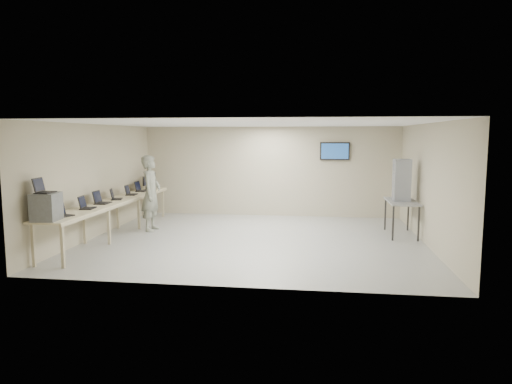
# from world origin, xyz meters

# --- Properties ---
(room) EXTENTS (8.01, 7.01, 2.81)m
(room) POSITION_xyz_m (0.03, 0.06, 1.41)
(room) COLOR #ACACAC
(room) RESTS_ON ground
(workbench) EXTENTS (0.76, 6.00, 0.90)m
(workbench) POSITION_xyz_m (-3.59, 0.00, 0.83)
(workbench) COLOR beige
(workbench) RESTS_ON ground
(equipment_box) EXTENTS (0.51, 0.56, 0.53)m
(equipment_box) POSITION_xyz_m (-3.65, -2.75, 1.16)
(equipment_box) COLOR slate
(equipment_box) RESTS_ON workbench
(laptop_on_box) EXTENTS (0.32, 0.39, 0.29)m
(laptop_on_box) POSITION_xyz_m (-3.71, -2.75, 1.50)
(laptop_on_box) COLOR black
(laptop_on_box) RESTS_ON equipment_box
(laptop_0) EXTENTS (0.37, 0.39, 0.26)m
(laptop_0) POSITION_xyz_m (-3.61, -2.30, 0.97)
(laptop_0) COLOR black
(laptop_0) RESTS_ON workbench
(laptop_1) EXTENTS (0.34, 0.39, 0.28)m
(laptop_1) POSITION_xyz_m (-3.62, -1.32, 0.97)
(laptop_1) COLOR black
(laptop_1) RESTS_ON workbench
(laptop_2) EXTENTS (0.33, 0.40, 0.31)m
(laptop_2) POSITION_xyz_m (-3.66, -0.54, 0.98)
(laptop_2) COLOR black
(laptop_2) RESTS_ON workbench
(laptop_3) EXTENTS (0.38, 0.41, 0.27)m
(laptop_3) POSITION_xyz_m (-3.64, 0.19, 0.97)
(laptop_3) COLOR black
(laptop_3) RESTS_ON workbench
(laptop_4) EXTENTS (0.31, 0.37, 0.27)m
(laptop_4) POSITION_xyz_m (-3.63, 1.13, 0.97)
(laptop_4) COLOR black
(laptop_4) RESTS_ON workbench
(laptop_5) EXTENTS (0.31, 0.38, 0.29)m
(laptop_5) POSITION_xyz_m (-3.66, 1.94, 0.98)
(laptop_5) COLOR black
(laptop_5) RESTS_ON workbench
(monitor_near) EXTENTS (0.19, 0.43, 0.42)m
(monitor_near) POSITION_xyz_m (-3.60, 2.26, 1.15)
(monitor_near) COLOR black
(monitor_near) RESTS_ON workbench
(monitor_far) EXTENTS (0.22, 0.49, 0.49)m
(monitor_far) POSITION_xyz_m (-3.60, 2.75, 1.19)
(monitor_far) COLOR black
(monitor_far) RESTS_ON workbench
(soldier) EXTENTS (0.49, 0.74, 2.00)m
(soldier) POSITION_xyz_m (-2.88, 0.76, 1.00)
(soldier) COLOR slate
(soldier) RESTS_ON ground
(side_table) EXTENTS (0.69, 1.48, 0.89)m
(side_table) POSITION_xyz_m (3.60, 1.02, 0.82)
(side_table) COLOR gray
(side_table) RESTS_ON ground
(storage_bins) EXTENTS (0.40, 0.44, 1.05)m
(storage_bins) POSITION_xyz_m (3.58, 1.02, 1.41)
(storage_bins) COLOR #9DA2B1
(storage_bins) RESTS_ON side_table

